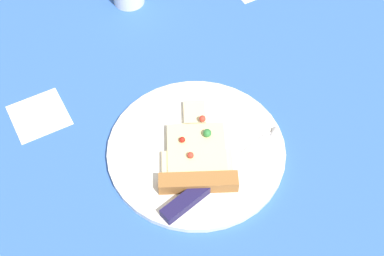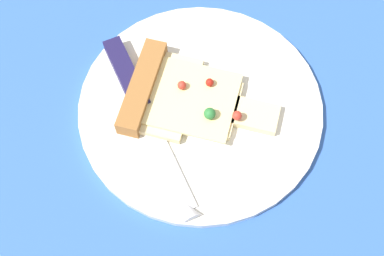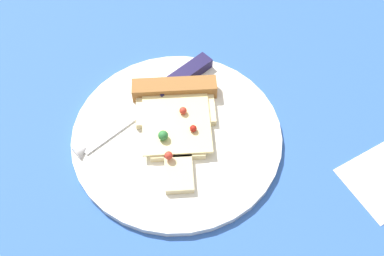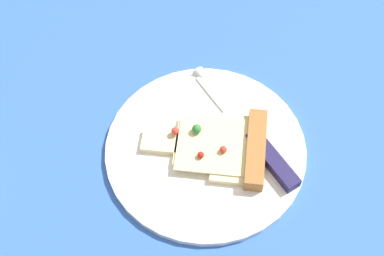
% 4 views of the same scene
% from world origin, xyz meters
% --- Properties ---
extents(ground_plane, '(1.50, 1.50, 0.03)m').
position_xyz_m(ground_plane, '(0.00, -0.00, -0.01)').
color(ground_plane, '#3360B7').
rests_on(ground_plane, ground).
extents(plate, '(0.29, 0.29, 0.01)m').
position_xyz_m(plate, '(0.04, 0.07, 0.01)').
color(plate, white).
rests_on(plate, ground_plane).
extents(pizza_slice, '(0.19, 0.15, 0.03)m').
position_xyz_m(pizza_slice, '(0.06, 0.06, 0.02)').
color(pizza_slice, beige).
rests_on(pizza_slice, plate).
extents(knife, '(0.07, 0.24, 0.02)m').
position_xyz_m(knife, '(0.11, 0.06, 0.02)').
color(knife, silver).
rests_on(knife, plate).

